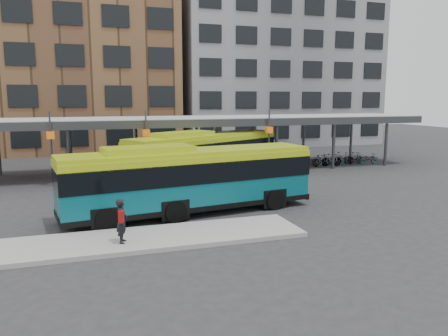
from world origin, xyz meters
TOP-DOWN VIEW (x-y plane):
  - ground at (0.00, 0.00)m, footprint 120.00×120.00m
  - boarding_island at (-5.50, -3.00)m, footprint 14.00×3.00m
  - canopy at (-0.06, 12.87)m, footprint 40.00×6.53m
  - building_brick at (-10.00, 32.00)m, footprint 26.00×14.00m
  - building_grey at (16.00, 32.00)m, footprint 24.00×14.00m
  - bus_front at (-2.23, 0.60)m, footprint 12.64×4.39m
  - bus_rear at (1.00, 9.33)m, footprint 12.11×8.35m
  - pedestrian at (-5.82, -3.44)m, footprint 0.53×0.70m
  - bike_rack at (13.45, 12.02)m, footprint 7.07×1.59m

SIDE VIEW (x-z plane):
  - ground at x=0.00m, z-range 0.00..0.00m
  - boarding_island at x=-5.50m, z-range 0.00..0.18m
  - bike_rack at x=13.45m, z-range -0.06..1.02m
  - pedestrian at x=-5.82m, z-range 0.19..1.90m
  - bus_front at x=-2.23m, z-range 0.07..3.49m
  - bus_rear at x=1.00m, z-range 0.07..3.49m
  - canopy at x=-0.06m, z-range 1.51..6.31m
  - building_grey at x=16.00m, z-range 0.00..20.00m
  - building_brick at x=-10.00m, z-range 0.00..22.00m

